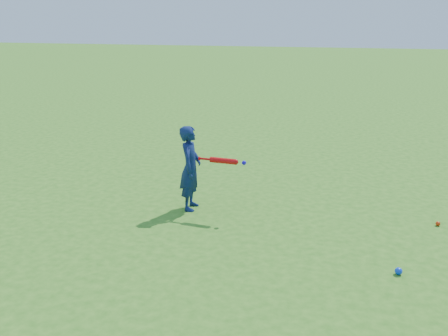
{
  "coord_description": "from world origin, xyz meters",
  "views": [
    {
      "loc": [
        1.57,
        -6.41,
        2.64
      ],
      "look_at": [
        -0.13,
        -0.11,
        0.65
      ],
      "focal_mm": 40.0,
      "sensor_mm": 36.0,
      "label": 1
    }
  ],
  "objects_px": {
    "child": "(190,168)",
    "ground_ball_red": "(438,224)",
    "bat_swing": "(225,161)",
    "ground_ball_blue": "(399,271)"
  },
  "relations": [
    {
      "from": "ground_ball_blue",
      "to": "ground_ball_red",
      "type": "bearing_deg",
      "value": 68.71
    },
    {
      "from": "ground_ball_red",
      "to": "ground_ball_blue",
      "type": "height_order",
      "value": "ground_ball_blue"
    },
    {
      "from": "ground_ball_red",
      "to": "bat_swing",
      "type": "xyz_separation_m",
      "value": [
        -2.81,
        -0.33,
        0.74
      ]
    },
    {
      "from": "ground_ball_blue",
      "to": "bat_swing",
      "type": "distance_m",
      "value": 2.62
    },
    {
      "from": "bat_swing",
      "to": "ground_ball_blue",
      "type": "bearing_deg",
      "value": -23.31
    },
    {
      "from": "child",
      "to": "ground_ball_red",
      "type": "bearing_deg",
      "value": -91.05
    },
    {
      "from": "ground_ball_red",
      "to": "bat_swing",
      "type": "height_order",
      "value": "bat_swing"
    },
    {
      "from": "ground_ball_red",
      "to": "child",
      "type": "bearing_deg",
      "value": -175.78
    },
    {
      "from": "ground_ball_red",
      "to": "bat_swing",
      "type": "distance_m",
      "value": 2.93
    },
    {
      "from": "bat_swing",
      "to": "ground_ball_red",
      "type": "bearing_deg",
      "value": 11.02
    }
  ]
}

